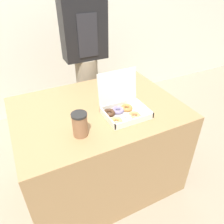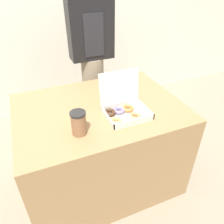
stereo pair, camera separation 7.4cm
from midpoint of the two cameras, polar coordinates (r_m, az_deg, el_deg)
The scene contains 5 objects.
ground_plane at distance 1.96m, azimuth -4.15°, elevation -16.55°, with size 14.00×14.00×0.00m, color gray.
table at distance 1.70m, azimuth -4.64°, elevation -8.89°, with size 1.12×0.83×0.71m.
donut_box at distance 1.38m, azimuth 1.63°, elevation 0.66°, with size 0.31×0.25×0.26m.
coffee_cup at distance 1.22m, azimuth -10.10°, elevation -3.24°, with size 0.09×0.09×0.14m.
person_customer at distance 1.99m, azimuth -8.10°, elevation 15.22°, with size 0.37×0.21×1.58m.
Camera 1 is at (-0.47, -1.16, 1.51)m, focal length 35.00 mm.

